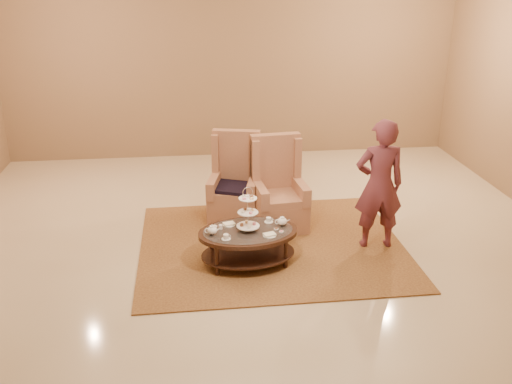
{
  "coord_description": "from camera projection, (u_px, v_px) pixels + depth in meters",
  "views": [
    {
      "loc": [
        -0.76,
        -6.14,
        3.28
      ],
      "look_at": [
        -0.01,
        0.2,
        0.74
      ],
      "focal_mm": 40.0,
      "sensor_mm": 36.0,
      "label": 1
    }
  ],
  "objects": [
    {
      "name": "rug",
      "position": [
        272.0,
        245.0,
        7.16
      ],
      "size": [
        3.28,
        2.74,
        0.02
      ],
      "rotation": [
        0.0,
        0.0,
        0.01
      ],
      "color": "olive",
      "rests_on": "ground"
    },
    {
      "name": "wall_back",
      "position": [
        231.0,
        59.0,
        10.0
      ],
      "size": [
        8.0,
        0.04,
        3.5
      ],
      "primitive_type": "cube",
      "color": "#91704F",
      "rests_on": "ground"
    },
    {
      "name": "armchair_left",
      "position": [
        235.0,
        190.0,
        7.83
      ],
      "size": [
        0.79,
        0.8,
        1.21
      ],
      "rotation": [
        0.0,
        0.0,
        -0.23
      ],
      "color": "#B07352",
      "rests_on": "ground"
    },
    {
      "name": "person",
      "position": [
        379.0,
        185.0,
        6.86
      ],
      "size": [
        0.61,
        0.42,
        1.64
      ],
      "rotation": [
        0.0,
        0.0,
        3.1
      ],
      "color": "brown",
      "rests_on": "ground"
    },
    {
      "name": "ground",
      "position": [
        259.0,
        254.0,
        6.96
      ],
      "size": [
        8.0,
        8.0,
        0.0
      ],
      "primitive_type": "plane",
      "color": "beige",
      "rests_on": "ground"
    },
    {
      "name": "tea_table",
      "position": [
        248.0,
        237.0,
        6.61
      ],
      "size": [
        1.23,
        0.91,
        0.97
      ],
      "rotation": [
        0.0,
        0.0,
        0.1
      ],
      "color": "black",
      "rests_on": "ground"
    },
    {
      "name": "ceiling",
      "position": [
        259.0,
        254.0,
        6.96
      ],
      "size": [
        8.0,
        8.0,
        0.02
      ],
      "primitive_type": "cube",
      "color": "silver",
      "rests_on": "ground"
    },
    {
      "name": "armchair_right",
      "position": [
        278.0,
        197.0,
        7.59
      ],
      "size": [
        0.72,
        0.74,
        1.22
      ],
      "rotation": [
        0.0,
        0.0,
        0.1
      ],
      "color": "#B07352",
      "rests_on": "ground"
    }
  ]
}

